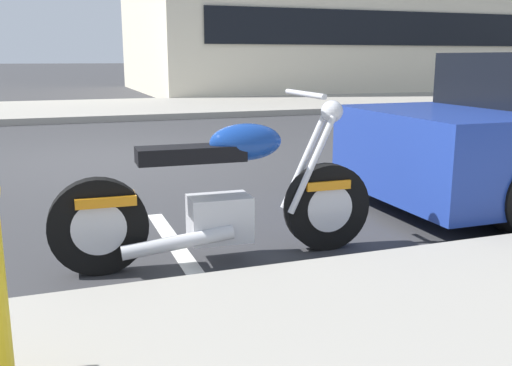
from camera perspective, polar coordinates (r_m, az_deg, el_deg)
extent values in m
plane|color=#333335|center=(7.73, -13.72, 2.26)|extent=(260.00, 260.00, 0.00)
cube|color=gray|center=(19.46, 21.53, 7.89)|extent=(120.00, 5.00, 0.14)
cube|color=silver|center=(3.93, -7.30, -7.17)|extent=(0.12, 2.20, 0.01)
cylinder|color=black|center=(4.00, 7.05, -2.36)|extent=(0.61, 0.13, 0.60)
cylinder|color=silver|center=(4.00, 7.05, -2.36)|extent=(0.34, 0.13, 0.33)
cylinder|color=black|center=(3.64, -15.43, -4.19)|extent=(0.61, 0.13, 0.60)
cylinder|color=silver|center=(3.64, -15.43, -4.19)|extent=(0.34, 0.13, 0.33)
cube|color=silver|center=(3.75, -3.65, -3.52)|extent=(0.41, 0.27, 0.30)
cube|color=black|center=(3.62, -6.51, 2.89)|extent=(0.69, 0.24, 0.10)
ellipsoid|color=navy|center=(3.70, -1.04, 4.11)|extent=(0.49, 0.25, 0.24)
cube|color=orange|center=(3.60, -14.79, -1.61)|extent=(0.37, 0.19, 0.06)
cube|color=orange|center=(3.95, 6.86, -0.06)|extent=(0.32, 0.17, 0.06)
cylinder|color=silver|center=(3.93, 4.79, 2.14)|extent=(0.34, 0.05, 0.65)
cylinder|color=silver|center=(3.81, 5.60, 1.78)|extent=(0.34, 0.05, 0.65)
cylinder|color=silver|center=(3.80, 4.88, 8.85)|extent=(0.06, 0.62, 0.04)
sphere|color=silver|center=(3.89, 7.58, 7.10)|extent=(0.15, 0.15, 0.15)
cylinder|color=silver|center=(3.59, -7.73, -5.88)|extent=(0.71, 0.11, 0.16)
cylinder|color=black|center=(5.89, 14.78, 2.17)|extent=(0.62, 0.22, 0.62)
cube|color=black|center=(19.78, 11.83, 14.89)|extent=(11.58, 0.06, 1.10)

